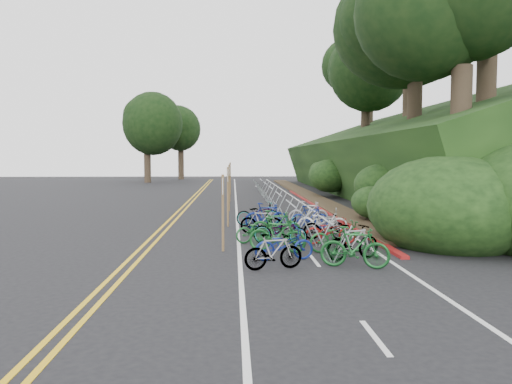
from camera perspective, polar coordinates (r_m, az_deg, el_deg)
ground at (r=16.05m, az=-5.55°, el=-6.44°), size 120.00×120.00×0.00m
road_markings at (r=26.02m, az=-3.03°, el=-2.40°), size 7.47×80.00×0.01m
red_curb at (r=28.33m, az=7.30°, el=-1.81°), size 0.25×28.00×0.10m
embankment at (r=36.86m, az=16.63°, el=3.31°), size 14.30×48.14×9.11m
tree_cluster at (r=39.66m, az=10.85°, el=15.62°), size 31.95×53.63×17.50m
bike_rack_front at (r=15.04m, az=7.88°, el=-4.20°), size 1.09×2.58×1.06m
bike_racks_rest at (r=28.92m, az=1.70°, el=-0.07°), size 1.14×23.00×1.17m
signpost_near at (r=15.36m, az=-3.81°, el=-1.77°), size 0.08×0.40×2.37m
signposts_rest at (r=29.80m, az=-3.05°, el=1.16°), size 0.08×18.40×2.50m
bike_front at (r=16.99m, az=0.33°, el=-4.36°), size 1.06×1.75×0.87m
bike_valet at (r=17.24m, az=4.96°, el=-4.05°), size 3.29×10.21×1.09m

